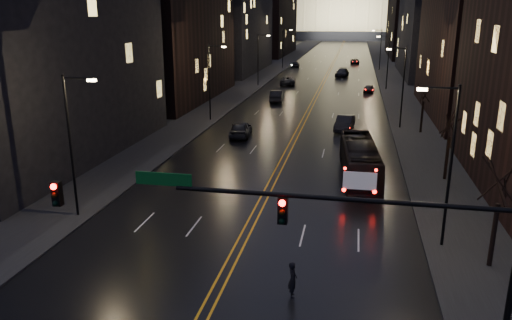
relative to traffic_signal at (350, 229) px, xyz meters
The scene contains 33 objects.
road 130.24m from the traffic_signal, 92.60° to the left, with size 20.00×320.00×0.02m, color black.
sidewalk_left 131.62m from the traffic_signal, 98.71° to the left, with size 8.00×320.00×0.16m, color black.
sidewalk_right 130.35m from the traffic_signal, 86.44° to the left, with size 8.00×320.00×0.16m, color black.
center_line 130.24m from the traffic_signal, 92.60° to the left, with size 0.62×320.00×0.01m, color orange.
building_left_near 35.26m from the traffic_signal, 140.72° to the left, with size 12.00×28.00×22.00m, color black.
building_left_mid 60.99m from the traffic_signal, 116.48° to the left, with size 12.00×30.00×28.00m, color black.
building_left_far 95.98m from the traffic_signal, 106.30° to the left, with size 12.00×34.00×20.00m, color black.
building_left_dist 142.73m from the traffic_signal, 100.88° to the left, with size 12.00×40.00×24.00m, color black.
building_right_mid 93.57m from the traffic_signal, 80.68° to the left, with size 12.00×34.00×26.00m, color black.
building_right_dist 140.94m from the traffic_signal, 83.85° to the left, with size 12.00×40.00×22.00m, color black.
capitol 250.36m from the traffic_signal, 91.35° to the left, with size 90.00×50.00×58.50m.
traffic_signal is the anchor object (origin of this frame).
streetlamp_right_near 11.14m from the traffic_signal, 63.88° to the left, with size 2.13×0.25×9.00m.
streetlamp_left_near 19.48m from the traffic_signal, 149.10° to the left, with size 2.13×0.25×9.00m.
streetlamp_right_mid 40.30m from the traffic_signal, 83.01° to the left, with size 2.13×0.25×9.00m.
streetlamp_left_mid 43.36m from the traffic_signal, 112.68° to the left, with size 2.13×0.25×9.00m.
streetlamp_right_far 70.18m from the traffic_signal, 85.99° to the left, with size 2.13×0.25×9.00m.
streetlamp_left_far 71.97m from the traffic_signal, 103.43° to the left, with size 2.13×0.25×9.00m.
streetlamp_right_dist 100.12m from the traffic_signal, 87.19° to the left, with size 2.13×0.25×9.00m.
streetlamp_left_dist 101.39m from the traffic_signal, 99.49° to the left, with size 2.13×0.25×9.00m.
tree_right_near 10.71m from the traffic_signal, 48.45° to the left, with size 2.40×2.40×6.65m.
tree_right_mid 23.13m from the traffic_signal, 72.13° to the left, with size 2.40×2.40×6.65m.
tree_right_far 38.67m from the traffic_signal, 79.43° to the left, with size 2.40×2.40×6.65m.
bus 21.62m from the traffic_signal, 88.47° to the left, with size 2.49×10.64×2.96m, color black.
oncoming_car_a 35.16m from the traffic_signal, 109.33° to the left, with size 1.99×4.94×1.68m, color black.
oncoming_car_b 56.25m from the traffic_signal, 101.54° to the left, with size 1.73×4.95×1.63m, color black.
oncoming_car_c 73.81m from the traffic_signal, 99.34° to the left, with size 2.56×5.54×1.54m, color black.
oncoming_car_d 104.06m from the traffic_signal, 97.90° to the left, with size 1.99×4.89×1.42m, color black.
receding_car_a 38.27m from the traffic_signal, 91.47° to the left, with size 1.71×4.90×1.61m, color black.
receding_car_b 66.63m from the traffic_signal, 88.14° to the left, with size 1.53×3.81×1.30m, color black.
receding_car_c 86.69m from the traffic_signal, 91.83° to the left, with size 2.29×5.63×1.63m, color black.
receding_car_d 114.22m from the traffic_signal, 90.22° to the left, with size 2.13×4.62×1.28m, color black.
pedestrian_a 5.95m from the traffic_signal, 124.72° to the left, with size 0.63×0.41×1.72m, color black.
Camera 1 is at (5.81, -16.61, 12.45)m, focal length 35.00 mm.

